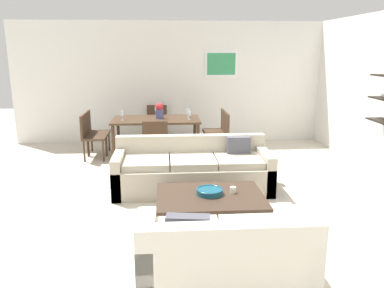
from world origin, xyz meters
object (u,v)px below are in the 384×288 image
Objects in this scene: coffee_table at (210,210)px; wine_glass_right_near at (189,114)px; candle_jar at (233,190)px; dining_chair_left_far at (94,129)px; dining_chair_left_near at (90,134)px; wine_glass_left_near at (122,114)px; loveseat_white at (223,258)px; wine_glass_right_far at (188,112)px; dining_chair_right_near at (221,132)px; dining_table at (156,122)px; centerpiece_vase at (159,110)px; decorative_bowl at (210,191)px; dining_chair_foot at (155,141)px; dining_chair_head at (157,123)px; dining_chair_right_far at (218,128)px; wine_glass_head at (156,109)px; sofa_beige at (193,171)px.

wine_glass_right_near is (-0.05, 3.12, 0.66)m from coffee_table.
dining_chair_left_far reaches higher than candle_jar.
wine_glass_left_near reaches higher than dining_chair_left_near.
wine_glass_right_far is (-0.01, 4.65, 0.57)m from loveseat_white.
dining_chair_right_near reaches higher than candle_jar.
dining_chair_left_far is at bearing 170.50° from dining_chair_right_near.
wine_glass_left_near is (0.62, 0.10, 0.37)m from dining_chair_left_near.
centerpiece_vase reaches higher than dining_table.
decorative_bowl is at bearing -89.15° from wine_glass_right_far.
wine_glass_left_near is at bearing -169.82° from wine_glass_right_far.
dining_chair_right_near is 5.25× the size of wine_glass_right_far.
dining_chair_foot and dining_chair_right_near have the same top height.
dining_chair_head is 1.00× the size of dining_chair_right_near.
dining_chair_left_near is 1.00× the size of dining_chair_head.
dining_chair_left_near reaches higher than coffee_table.
dining_chair_right_near is at bearing 84.60° from candle_jar.
wine_glass_right_near reaches higher than dining_chair_right_far.
decorative_bowl is 3.71m from wine_glass_head.
dining_chair_head is at bearing 56.81° from wine_glass_left_near.
wine_glass_right_far is (0.65, 1.00, 0.36)m from dining_chair_foot.
loveseat_white is 1.69× the size of dining_chair_head.
wine_glass_left_near is (-1.24, 1.90, 0.58)m from sofa_beige.
wine_glass_left_near is (-1.30, 0.00, 0.02)m from wine_glass_right_near.
wine_glass_left_near reaches higher than candle_jar.
candle_jar is 0.09× the size of dining_chair_left_far.
dining_chair_right_near is (0.57, 3.02, 0.31)m from coffee_table.
dining_chair_left_far is 2.80× the size of centerpiece_vase.
dining_chair_left_near is (-1.27, -0.21, -0.17)m from dining_table.
dining_chair_right_near is 4.96× the size of wine_glass_left_near.
wine_glass_right_far reaches higher than sofa_beige.
wine_glass_left_near reaches higher than coffee_table.
candle_jar is at bearing -56.29° from dining_chair_left_far.
wine_glass_right_near reaches higher than decorative_bowl.
dining_chair_foot is at bearing -94.33° from centerpiece_vase.
dining_chair_left_near is 2.55m from dining_chair_right_near.
sofa_beige is 2.66× the size of dining_chair_right_near.
dining_chair_left_far is at bearing 123.71° from candle_jar.
dining_chair_right_far is at bearing -27.66° from dining_chair_head.
dining_table reaches higher than candle_jar.
dining_chair_right_near is at bearing -9.50° from dining_table.
decorative_bowl is 3.34m from centerpiece_vase.
decorative_bowl is (0.03, 1.33, 0.12)m from loveseat_white.
coffee_table is at bearing -78.99° from centerpiece_vase.
dining_chair_left_far is at bearing 172.59° from centerpiece_vase.
dining_chair_left_near is at bearing -171.22° from wine_glass_left_near.
dining_chair_right_near is at bearing 27.66° from dining_chair_foot.
centerpiece_vase is at bearing 28.82° from dining_table.
coffee_table is (0.04, 1.29, -0.10)m from loveseat_white.
wine_glass_left_near is at bearing 123.16° from sofa_beige.
wine_glass_left_near reaches higher than dining_chair_right_far.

